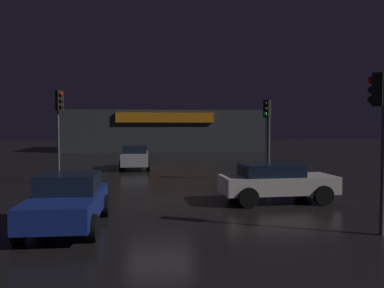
% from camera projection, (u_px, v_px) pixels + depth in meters
% --- Properties ---
extents(ground_plane, '(120.00, 120.00, 0.00)m').
position_uv_depth(ground_plane, '(160.00, 201.00, 14.87)').
color(ground_plane, black).
extents(store_building, '(21.23, 9.09, 4.41)m').
position_uv_depth(store_building, '(164.00, 130.00, 45.08)').
color(store_building, '#33383D').
rests_on(store_building, ground).
extents(traffic_signal_main, '(0.43, 0.42, 4.23)m').
position_uv_depth(traffic_signal_main, '(379.00, 117.00, 10.25)').
color(traffic_signal_main, '#595B60').
rests_on(traffic_signal_main, ground).
extents(traffic_signal_opposite, '(0.42, 0.42, 4.54)m').
position_uv_depth(traffic_signal_opposite, '(59.00, 112.00, 19.29)').
color(traffic_signal_opposite, '#595B60').
rests_on(traffic_signal_opposite, ground).
extents(traffic_signal_cross_left, '(0.43, 0.41, 4.12)m').
position_uv_depth(traffic_signal_cross_left, '(268.00, 124.00, 20.01)').
color(traffic_signal_cross_left, '#595B60').
rests_on(traffic_signal_cross_left, ground).
extents(car_near, '(1.94, 4.14, 1.56)m').
position_uv_depth(car_near, '(135.00, 157.00, 25.68)').
color(car_near, '#B7B7BF').
rests_on(car_near, ground).
extents(car_far, '(4.31, 2.14, 1.44)m').
position_uv_depth(car_far, '(276.00, 181.00, 14.68)').
color(car_far, silver).
rests_on(car_far, ground).
extents(car_crossing, '(1.99, 4.07, 1.49)m').
position_uv_depth(car_crossing, '(68.00, 201.00, 11.06)').
color(car_crossing, navy).
rests_on(car_crossing, ground).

